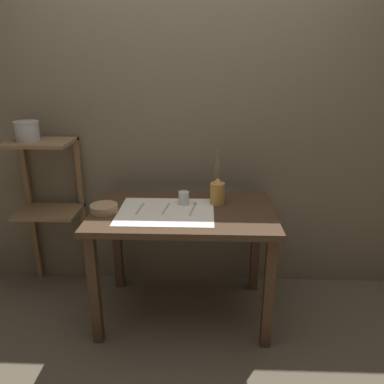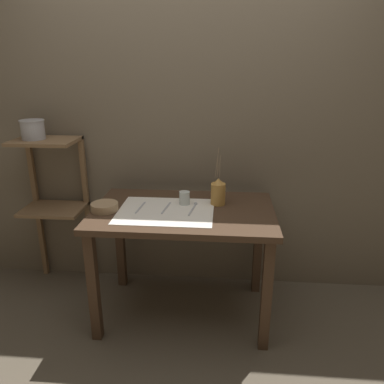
# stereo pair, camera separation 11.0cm
# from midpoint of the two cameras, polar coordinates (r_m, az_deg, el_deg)

# --- Properties ---
(ground_plane) EXTENTS (12.00, 12.00, 0.00)m
(ground_plane) POSITION_cam_midpoint_polar(r_m,az_deg,el_deg) (2.82, -2.40, -17.72)
(ground_plane) COLOR brown
(stone_wall_back) EXTENTS (7.00, 0.06, 2.40)m
(stone_wall_back) POSITION_cam_midpoint_polar(r_m,az_deg,el_deg) (2.79, -1.98, 8.93)
(stone_wall_back) COLOR #6B5E4C
(stone_wall_back) RESTS_ON ground_plane
(wooden_table) EXTENTS (1.18, 0.75, 0.79)m
(wooden_table) POSITION_cam_midpoint_polar(r_m,az_deg,el_deg) (2.48, -2.61, -5.08)
(wooden_table) COLOR #422D1E
(wooden_table) RESTS_ON ground_plane
(wooden_shelf_unit) EXTENTS (0.45, 0.33, 1.18)m
(wooden_shelf_unit) POSITION_cam_midpoint_polar(r_m,az_deg,el_deg) (2.97, -22.02, 0.42)
(wooden_shelf_unit) COLOR brown
(wooden_shelf_unit) RESTS_ON ground_plane
(linen_cloth) EXTENTS (0.61, 0.48, 0.00)m
(linen_cloth) POSITION_cam_midpoint_polar(r_m,az_deg,el_deg) (2.40, -5.31, -2.99)
(linen_cloth) COLOR white
(linen_cloth) RESTS_ON wooden_table
(pitcher_with_flowers) EXTENTS (0.10, 0.10, 0.39)m
(pitcher_with_flowers) POSITION_cam_midpoint_polar(r_m,az_deg,el_deg) (2.50, 2.62, 0.02)
(pitcher_with_flowers) COLOR #B7843D
(pitcher_with_flowers) RESTS_ON wooden_table
(wooden_bowl) EXTENTS (0.17, 0.17, 0.05)m
(wooden_bowl) POSITION_cam_midpoint_polar(r_m,az_deg,el_deg) (2.46, -14.54, -2.45)
(wooden_bowl) COLOR #9E7F5B
(wooden_bowl) RESTS_ON wooden_table
(glass_tumbler_near) EXTENTS (0.07, 0.07, 0.09)m
(glass_tumbler_near) POSITION_cam_midpoint_polar(r_m,az_deg,el_deg) (2.50, -2.40, -0.94)
(glass_tumbler_near) COLOR silver
(glass_tumbler_near) RESTS_ON wooden_table
(fork_inner) EXTENTS (0.03, 0.20, 0.00)m
(fork_inner) POSITION_cam_midpoint_polar(r_m,az_deg,el_deg) (2.46, -9.21, -2.50)
(fork_inner) COLOR #A8A8AD
(fork_inner) RESTS_ON wooden_table
(fork_outer) EXTENTS (0.04, 0.20, 0.00)m
(fork_outer) POSITION_cam_midpoint_polar(r_m,az_deg,el_deg) (2.44, -5.29, -2.52)
(fork_outer) COLOR #A8A8AD
(fork_outer) RESTS_ON wooden_table
(spoon_inner) EXTENTS (0.05, 0.21, 0.02)m
(spoon_inner) POSITION_cam_midpoint_polar(r_m,az_deg,el_deg) (2.47, -0.97, -2.17)
(spoon_inner) COLOR #A8A8AD
(spoon_inner) RESTS_ON wooden_table
(metal_pot_large) EXTENTS (0.17, 0.17, 0.14)m
(metal_pot_large) POSITION_cam_midpoint_polar(r_m,az_deg,el_deg) (2.86, -24.87, 8.51)
(metal_pot_large) COLOR #A8A8AD
(metal_pot_large) RESTS_ON wooden_shelf_unit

